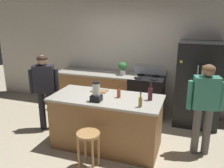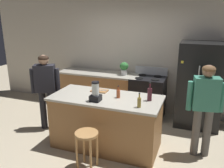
{
  "view_description": "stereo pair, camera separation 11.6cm",
  "coord_description": "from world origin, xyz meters",
  "px_view_note": "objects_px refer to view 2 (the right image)",
  "views": [
    {
      "loc": [
        1.37,
        -3.68,
        2.39
      ],
      "look_at": [
        0.0,
        0.3,
        1.11
      ],
      "focal_mm": 38.48,
      "sensor_mm": 36.0,
      "label": 1
    },
    {
      "loc": [
        1.48,
        -3.64,
        2.39
      ],
      "look_at": [
        0.0,
        0.3,
        1.11
      ],
      "focal_mm": 38.48,
      "sensor_mm": 36.0,
      "label": 2
    }
  ],
  "objects_px": {
    "bottle_vinegar": "(139,102)",
    "person_by_island_left": "(46,85)",
    "stove_range": "(148,97)",
    "bottle_cooking_sauce": "(118,93)",
    "refrigerator": "(200,85)",
    "blender_appliance": "(95,93)",
    "bottle_wine": "(150,94)",
    "cutting_board": "(100,91)",
    "kitchen_island": "(106,122)",
    "chef_knife": "(100,90)",
    "potted_plant": "(124,68)",
    "person_by_sink_right": "(205,103)",
    "bar_stool": "(87,140)"
  },
  "relations": [
    {
      "from": "person_by_island_left",
      "to": "kitchen_island",
      "type": "bearing_deg",
      "value": -9.38
    },
    {
      "from": "bottle_vinegar",
      "to": "bottle_cooking_sauce",
      "type": "height_order",
      "value": "bottle_vinegar"
    },
    {
      "from": "person_by_island_left",
      "to": "bottle_wine",
      "type": "xyz_separation_m",
      "value": [
        2.16,
        -0.14,
        0.12
      ]
    },
    {
      "from": "bottle_vinegar",
      "to": "person_by_island_left",
      "type": "bearing_deg",
      "value": 166.8
    },
    {
      "from": "stove_range",
      "to": "cutting_board",
      "type": "distance_m",
      "value": 1.51
    },
    {
      "from": "person_by_sink_right",
      "to": "blender_appliance",
      "type": "distance_m",
      "value": 1.79
    },
    {
      "from": "kitchen_island",
      "to": "person_by_sink_right",
      "type": "height_order",
      "value": "person_by_sink_right"
    },
    {
      "from": "person_by_island_left",
      "to": "bottle_vinegar",
      "type": "height_order",
      "value": "person_by_island_left"
    },
    {
      "from": "person_by_sink_right",
      "to": "blender_appliance",
      "type": "xyz_separation_m",
      "value": [
        -1.71,
        -0.54,
        0.14
      ]
    },
    {
      "from": "potted_plant",
      "to": "blender_appliance",
      "type": "height_order",
      "value": "blender_appliance"
    },
    {
      "from": "stove_range",
      "to": "bottle_cooking_sauce",
      "type": "bearing_deg",
      "value": -97.97
    },
    {
      "from": "potted_plant",
      "to": "bottle_vinegar",
      "type": "distance_m",
      "value": 1.98
    },
    {
      "from": "cutting_board",
      "to": "chef_knife",
      "type": "bearing_deg",
      "value": 0.0
    },
    {
      "from": "kitchen_island",
      "to": "bottle_cooking_sauce",
      "type": "bearing_deg",
      "value": 11.37
    },
    {
      "from": "refrigerator",
      "to": "stove_range",
      "type": "distance_m",
      "value": 1.17
    },
    {
      "from": "person_by_sink_right",
      "to": "bar_stool",
      "type": "height_order",
      "value": "person_by_sink_right"
    },
    {
      "from": "potted_plant",
      "to": "person_by_island_left",
      "type": "bearing_deg",
      "value": -133.44
    },
    {
      "from": "refrigerator",
      "to": "potted_plant",
      "type": "height_order",
      "value": "refrigerator"
    },
    {
      "from": "potted_plant",
      "to": "kitchen_island",
      "type": "bearing_deg",
      "value": -83.73
    },
    {
      "from": "bar_stool",
      "to": "bottle_vinegar",
      "type": "height_order",
      "value": "bottle_vinegar"
    },
    {
      "from": "kitchen_island",
      "to": "chef_knife",
      "type": "relative_size",
      "value": 8.79
    },
    {
      "from": "kitchen_island",
      "to": "chef_knife",
      "type": "distance_m",
      "value": 0.59
    },
    {
      "from": "refrigerator",
      "to": "bottle_vinegar",
      "type": "distance_m",
      "value": 1.96
    },
    {
      "from": "person_by_sink_right",
      "to": "bottle_wine",
      "type": "bearing_deg",
      "value": -166.48
    },
    {
      "from": "bar_stool",
      "to": "potted_plant",
      "type": "height_order",
      "value": "potted_plant"
    },
    {
      "from": "bottle_cooking_sauce",
      "to": "chef_knife",
      "type": "bearing_deg",
      "value": 154.24
    },
    {
      "from": "stove_range",
      "to": "kitchen_island",
      "type": "bearing_deg",
      "value": -105.38
    },
    {
      "from": "person_by_island_left",
      "to": "person_by_sink_right",
      "type": "xyz_separation_m",
      "value": [
        3.03,
        0.07,
        0.01
      ]
    },
    {
      "from": "chef_knife",
      "to": "potted_plant",
      "type": "bearing_deg",
      "value": 71.93
    },
    {
      "from": "refrigerator",
      "to": "bottle_wine",
      "type": "height_order",
      "value": "refrigerator"
    },
    {
      "from": "stove_range",
      "to": "bottle_cooking_sauce",
      "type": "xyz_separation_m",
      "value": [
        -0.21,
        -1.48,
        0.55
      ]
    },
    {
      "from": "refrigerator",
      "to": "chef_knife",
      "type": "relative_size",
      "value": 8.15
    },
    {
      "from": "person_by_sink_right",
      "to": "bottle_cooking_sauce",
      "type": "distance_m",
      "value": 1.43
    },
    {
      "from": "kitchen_island",
      "to": "stove_range",
      "type": "relative_size",
      "value": 1.7
    },
    {
      "from": "refrigerator",
      "to": "person_by_sink_right",
      "type": "xyz_separation_m",
      "value": [
        0.1,
        -1.2,
        0.06
      ]
    },
    {
      "from": "bottle_cooking_sauce",
      "to": "refrigerator",
      "type": "bearing_deg",
      "value": 48.22
    },
    {
      "from": "potted_plant",
      "to": "cutting_board",
      "type": "bearing_deg",
      "value": -92.56
    },
    {
      "from": "refrigerator",
      "to": "potted_plant",
      "type": "bearing_deg",
      "value": 178.29
    },
    {
      "from": "kitchen_island",
      "to": "refrigerator",
      "type": "distance_m",
      "value": 2.17
    },
    {
      "from": "stove_range",
      "to": "potted_plant",
      "type": "height_order",
      "value": "potted_plant"
    },
    {
      "from": "stove_range",
      "to": "person_by_sink_right",
      "type": "distance_m",
      "value": 1.77
    },
    {
      "from": "stove_range",
      "to": "blender_appliance",
      "type": "relative_size",
      "value": 3.41
    },
    {
      "from": "stove_range",
      "to": "bottle_cooking_sauce",
      "type": "distance_m",
      "value": 1.59
    },
    {
      "from": "person_by_sink_right",
      "to": "bottle_vinegar",
      "type": "distance_m",
      "value": 1.11
    },
    {
      "from": "potted_plant",
      "to": "bottle_vinegar",
      "type": "xyz_separation_m",
      "value": [
        0.83,
        -1.8,
        -0.09
      ]
    },
    {
      "from": "kitchen_island",
      "to": "refrigerator",
      "type": "bearing_deg",
      "value": 44.73
    },
    {
      "from": "blender_appliance",
      "to": "bottle_wine",
      "type": "bearing_deg",
      "value": 21.67
    },
    {
      "from": "stove_range",
      "to": "bottle_wine",
      "type": "height_order",
      "value": "bottle_wine"
    },
    {
      "from": "bottle_vinegar",
      "to": "cutting_board",
      "type": "height_order",
      "value": "bottle_vinegar"
    },
    {
      "from": "bottle_cooking_sauce",
      "to": "bottle_vinegar",
      "type": "bearing_deg",
      "value": -33.57
    }
  ]
}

